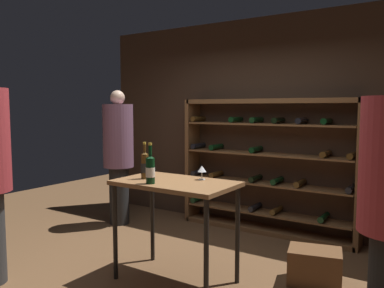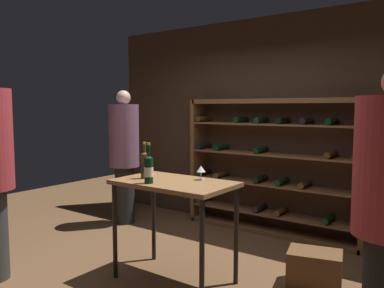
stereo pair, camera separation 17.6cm
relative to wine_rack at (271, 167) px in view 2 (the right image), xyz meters
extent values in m
plane|color=brown|center=(-0.16, -1.71, -0.89)|extent=(9.84, 9.84, 0.00)
cube|color=#3D2B1E|center=(-0.16, 0.21, 0.55)|extent=(5.14, 0.10, 2.87)
cube|color=brown|center=(-1.16, 0.00, 0.00)|extent=(0.06, 0.32, 1.78)
cube|color=brown|center=(1.17, 0.00, 0.00)|extent=(0.06, 0.32, 1.78)
cube|color=brown|center=(0.01, 0.00, 0.86)|extent=(2.33, 0.32, 0.06)
cube|color=brown|center=(0.01, 0.00, -0.86)|extent=(2.33, 0.32, 0.06)
cube|color=brown|center=(0.01, 0.00, -0.63)|extent=(2.25, 0.32, 0.02)
cylinder|color=black|center=(-1.06, 0.00, -0.57)|extent=(0.08, 0.30, 0.08)
cylinder|color=black|center=(-0.15, 0.00, -0.57)|extent=(0.08, 0.30, 0.08)
cylinder|color=#4C3314|center=(0.16, 0.00, -0.57)|extent=(0.08, 0.30, 0.08)
cylinder|color=black|center=(0.77, 0.00, -0.57)|extent=(0.08, 0.30, 0.08)
cube|color=brown|center=(0.01, 0.00, -0.23)|extent=(2.25, 0.32, 0.02)
cylinder|color=black|center=(-1.06, 0.00, -0.18)|extent=(0.08, 0.30, 0.08)
cylinder|color=#4C3314|center=(-0.75, 0.00, -0.18)|extent=(0.08, 0.30, 0.08)
cylinder|color=black|center=(-0.15, 0.00, -0.18)|extent=(0.08, 0.30, 0.08)
cylinder|color=black|center=(0.16, 0.00, -0.18)|extent=(0.08, 0.30, 0.08)
cylinder|color=#4C3314|center=(0.46, 0.00, -0.18)|extent=(0.08, 0.30, 0.08)
cylinder|color=black|center=(1.07, 0.00, -0.18)|extent=(0.08, 0.30, 0.08)
cube|color=brown|center=(0.01, 0.00, 0.16)|extent=(2.25, 0.32, 0.02)
cylinder|color=black|center=(-1.06, 0.00, 0.22)|extent=(0.08, 0.30, 0.08)
cylinder|color=black|center=(-0.75, 0.00, 0.22)|extent=(0.08, 0.30, 0.08)
cylinder|color=black|center=(-0.15, 0.00, 0.22)|extent=(0.08, 0.30, 0.08)
cylinder|color=#4C3314|center=(0.77, 0.00, 0.22)|extent=(0.08, 0.30, 0.08)
cylinder|color=#4C3314|center=(1.07, 0.00, 0.22)|extent=(0.08, 0.30, 0.08)
cube|color=brown|center=(0.01, 0.00, 0.56)|extent=(2.25, 0.32, 0.02)
cylinder|color=#4C3314|center=(-1.06, 0.00, 0.61)|extent=(0.08, 0.30, 0.08)
cylinder|color=black|center=(-0.45, 0.00, 0.61)|extent=(0.08, 0.30, 0.08)
cylinder|color=black|center=(-0.15, 0.00, 0.61)|extent=(0.08, 0.30, 0.08)
cylinder|color=black|center=(0.16, 0.00, 0.61)|extent=(0.08, 0.30, 0.08)
cylinder|color=black|center=(0.46, 0.00, 0.61)|extent=(0.08, 0.30, 0.08)
cylinder|color=black|center=(0.77, 0.00, 0.61)|extent=(0.08, 0.30, 0.08)
cube|color=brown|center=(-0.13, -1.87, 0.06)|extent=(1.13, 0.67, 0.04)
cylinder|color=black|center=(-0.64, -2.16, -0.42)|extent=(0.04, 0.04, 0.93)
cylinder|color=black|center=(0.39, -2.16, -0.42)|extent=(0.04, 0.04, 0.93)
cylinder|color=black|center=(-0.64, -1.59, -0.42)|extent=(0.04, 0.04, 0.93)
cylinder|color=black|center=(0.39, -1.59, -0.42)|extent=(0.04, 0.04, 0.93)
cylinder|color=black|center=(-1.90, -0.79, -0.48)|extent=(0.28, 0.28, 0.82)
cylinder|color=#7A516B|center=(-1.90, -0.79, 0.38)|extent=(0.43, 0.43, 0.89)
sphere|color=beige|center=(-1.90, -0.79, 0.91)|extent=(0.20, 0.20, 0.20)
cube|color=brown|center=(1.01, -1.21, -0.72)|extent=(0.55, 0.45, 0.33)
cylinder|color=#4C3314|center=(-0.45, -1.93, 0.20)|extent=(0.07, 0.07, 0.24)
cone|color=#4C3314|center=(-0.45, -1.93, 0.33)|extent=(0.07, 0.07, 0.03)
cylinder|color=#4C3314|center=(-0.45, -1.93, 0.38)|extent=(0.03, 0.03, 0.07)
cylinder|color=#B7932D|center=(-0.45, -1.93, 0.43)|extent=(0.03, 0.03, 0.02)
cylinder|color=black|center=(-0.45, -1.93, 0.19)|extent=(0.08, 0.08, 0.09)
cylinder|color=black|center=(-0.25, -2.09, 0.20)|extent=(0.08, 0.08, 0.23)
cone|color=black|center=(-0.25, -2.09, 0.33)|extent=(0.08, 0.08, 0.03)
cylinder|color=black|center=(-0.25, -2.09, 0.39)|extent=(0.03, 0.03, 0.09)
cylinder|color=#B7932D|center=(-0.25, -2.09, 0.45)|extent=(0.03, 0.03, 0.02)
cylinder|color=silver|center=(-0.25, -2.09, 0.19)|extent=(0.08, 0.08, 0.09)
cylinder|color=silver|center=(0.04, -1.67, 0.09)|extent=(0.07, 0.07, 0.00)
cylinder|color=silver|center=(0.04, -1.67, 0.12)|extent=(0.01, 0.01, 0.07)
cone|color=silver|center=(0.04, -1.67, 0.19)|extent=(0.08, 0.08, 0.06)
cylinder|color=#590A14|center=(0.04, -1.67, 0.18)|extent=(0.05, 0.05, 0.02)
camera|label=1|loc=(2.01, -4.84, 0.77)|focal=36.84mm
camera|label=2|loc=(2.16, -4.74, 0.77)|focal=36.84mm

